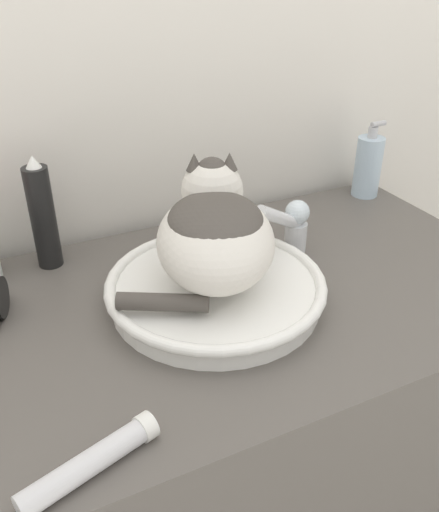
# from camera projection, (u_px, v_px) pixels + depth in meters

# --- Properties ---
(wall_back) EXTENTS (8.00, 0.05, 2.40)m
(wall_back) POSITION_uv_depth(u_px,v_px,m) (155.00, 56.00, 1.06)
(wall_back) COLOR silver
(wall_back) RESTS_ON ground_plane
(vanity_counter) EXTENTS (1.08, 0.61, 0.86)m
(vanity_counter) POSITION_uv_depth(u_px,v_px,m) (233.00, 458.00, 1.17)
(vanity_counter) COLOR #56514C
(vanity_counter) RESTS_ON ground_plane
(sink_basin) EXTENTS (0.37, 0.37, 0.05)m
(sink_basin) POSITION_uv_depth(u_px,v_px,m) (216.00, 289.00, 0.92)
(sink_basin) COLOR white
(sink_basin) RESTS_ON vanity_counter
(cat) EXTENTS (0.31, 0.30, 0.18)m
(cat) POSITION_uv_depth(u_px,v_px,m) (214.00, 229.00, 0.88)
(cat) COLOR silver
(cat) RESTS_ON sink_basin
(faucet) EXTENTS (0.14, 0.08, 0.14)m
(faucet) POSITION_uv_depth(u_px,v_px,m) (292.00, 223.00, 1.04)
(faucet) COLOR silver
(faucet) RESTS_ON vanity_counter
(soap_pump_bottle) EXTENTS (0.06, 0.06, 0.18)m
(soap_pump_bottle) POSITION_uv_depth(u_px,v_px,m) (368.00, 166.00, 1.28)
(soap_pump_bottle) COLOR silver
(soap_pump_bottle) RESTS_ON vanity_counter
(hairspray_can_black) EXTENTS (0.05, 0.05, 0.22)m
(hairspray_can_black) POSITION_uv_depth(u_px,v_px,m) (43.00, 216.00, 0.99)
(hairspray_can_black) COLOR black
(hairspray_can_black) RESTS_ON vanity_counter
(cream_tube) EXTENTS (0.18, 0.08, 0.04)m
(cream_tube) POSITION_uv_depth(u_px,v_px,m) (92.00, 462.00, 0.63)
(cream_tube) COLOR silver
(cream_tube) RESTS_ON vanity_counter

